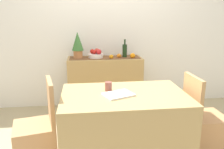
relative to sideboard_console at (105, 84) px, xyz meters
The scene contains 19 objects.
ground_plane 1.02m from the sideboard_console, 85.02° to the right, with size 6.40×6.40×0.02m, color tan.
room_wall_rear 0.96m from the sideboard_console, 72.85° to the left, with size 6.40×0.06×2.70m, color white.
sideboard_console is the anchor object (origin of this frame).
table_runner 0.43m from the sideboard_console, ahead, with size 1.09×0.32×0.01m, color brown.
fruit_bowl 0.48m from the sideboard_console, behind, with size 0.23×0.23×0.06m, color white.
apple_right 0.55m from the sideboard_console, behind, with size 0.07×0.07×0.07m, color red.
apple_rear 0.55m from the sideboard_console, 159.18° to the left, with size 0.08×0.08×0.08m, color #BE3A2B.
apple_front 0.54m from the sideboard_console, 157.00° to the right, with size 0.08×0.08×0.08m, color red.
apple_left 0.56m from the sideboard_console, 166.33° to the left, with size 0.07×0.07×0.07m, color red.
wine_bottle 0.62m from the sideboard_console, ahead, with size 0.07×0.07×0.29m.
potted_plant 0.77m from the sideboard_console, behind, with size 0.18×0.18×0.40m.
orange_loose_mid 0.51m from the sideboard_console, ahead, with size 0.07×0.07×0.07m, color orange.
orange_loose_end 0.64m from the sideboard_console, 11.74° to the right, with size 0.08×0.08×0.08m, color orange.
orange_loose_near_bowl 0.48m from the sideboard_console, 45.75° to the right, with size 0.06×0.06×0.06m, color orange.
dining_table 1.38m from the sideboard_console, 86.97° to the right, with size 1.27×0.84×0.74m, color tan.
open_book 1.45m from the sideboard_console, 89.74° to the right, with size 0.28×0.21×0.02m, color white.
coffee_cup 1.31m from the sideboard_console, 93.56° to the right, with size 0.07×0.07×0.10m, color brown.
chair_near_window 1.61m from the sideboard_console, 121.19° to the right, with size 0.48×0.48×0.90m.
chair_by_corner 1.69m from the sideboard_console, 54.65° to the right, with size 0.40×0.40×0.90m.
Camera 1 is at (-0.40, -2.65, 1.54)m, focal length 37.24 mm.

